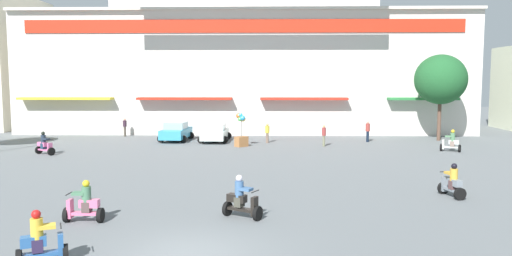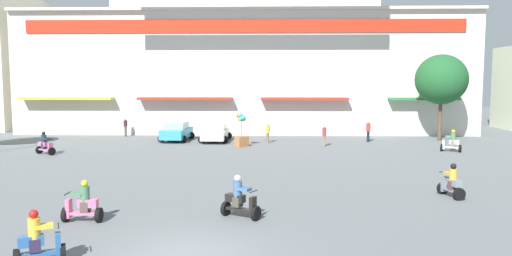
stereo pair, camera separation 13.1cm
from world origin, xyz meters
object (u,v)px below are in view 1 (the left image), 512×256
object	(u,v)px
scooter_rider_3	(45,145)
pedestrian_1	(267,132)
pedestrian_0	(368,130)
balloon_vendor_cart	(241,131)
parked_car_1	(215,132)
pedestrian_3	(125,126)
scooter_rider_0	(41,243)
scooter_rider_8	(451,143)
scooter_rider_6	(84,205)
plaza_tree_1	(441,80)
scooter_rider_7	(242,200)
pedestrian_2	(324,134)
parked_car_0	(176,131)
scooter_rider_2	(452,183)

from	to	relation	value
scooter_rider_3	pedestrian_1	distance (m)	16.19
pedestrian_0	balloon_vendor_cart	world-z (taller)	balloon_vendor_cart
parked_car_1	pedestrian_3	distance (m)	8.88
parked_car_1	scooter_rider_0	size ratio (longest dim) A/B	2.89
parked_car_1	scooter_rider_8	world-z (taller)	scooter_rider_8
scooter_rider_3	scooter_rider_6	bearing A→B (deg)	-61.25
scooter_rider_0	scooter_rider_6	bearing A→B (deg)	95.02
plaza_tree_1	scooter_rider_6	xyz separation A→B (m)	(-20.42, -23.71, -4.36)
scooter_rider_7	plaza_tree_1	bearing A→B (deg)	57.08
scooter_rider_8	pedestrian_1	xyz separation A→B (m)	(-12.76, 4.43, 0.26)
scooter_rider_7	pedestrian_2	distance (m)	19.90
pedestrian_2	scooter_rider_0	bearing A→B (deg)	-113.18
scooter_rider_8	parked_car_0	bearing A→B (deg)	164.72
scooter_rider_7	scooter_rider_6	bearing A→B (deg)	-173.04
scooter_rider_2	pedestrian_3	distance (m)	29.93
plaza_tree_1	balloon_vendor_cart	size ratio (longest dim) A/B	2.77
parked_car_0	scooter_rider_0	world-z (taller)	scooter_rider_0
scooter_rider_7	balloon_vendor_cart	bearing A→B (deg)	93.17
parked_car_0	balloon_vendor_cart	size ratio (longest dim) A/B	1.64
scooter_rider_6	balloon_vendor_cart	distance (m)	20.20
parked_car_0	parked_car_1	size ratio (longest dim) A/B	0.93
balloon_vendor_cart	pedestrian_0	bearing A→B (deg)	16.68
scooter_rider_2	scooter_rider_3	world-z (taller)	scooter_rider_3
pedestrian_0	balloon_vendor_cart	size ratio (longest dim) A/B	0.67
pedestrian_1	pedestrian_3	world-z (taller)	pedestrian_3
scooter_rider_2	pedestrian_3	xyz separation A→B (m)	(-20.44, 21.86, 0.31)
scooter_rider_0	scooter_rider_8	world-z (taller)	scooter_rider_8
parked_car_1	scooter_rider_7	world-z (taller)	scooter_rider_7
plaza_tree_1	pedestrian_0	world-z (taller)	plaza_tree_1
scooter_rider_8	balloon_vendor_cart	world-z (taller)	balloon_vendor_cart
parked_car_1	scooter_rider_6	xyz separation A→B (m)	(-2.14, -22.75, -0.11)
scooter_rider_0	pedestrian_0	bearing A→B (deg)	62.25
pedestrian_0	scooter_rider_3	bearing A→B (deg)	-162.39
scooter_rider_2	pedestrian_3	world-z (taller)	pedestrian_3
scooter_rider_8	balloon_vendor_cart	distance (m)	14.87
scooter_rider_0	parked_car_0	bearing A→B (deg)	93.01
plaza_tree_1	scooter_rider_7	size ratio (longest dim) A/B	4.44
scooter_rider_0	scooter_rider_7	size ratio (longest dim) A/B	0.98
scooter_rider_2	scooter_rider_8	world-z (taller)	scooter_rider_8
scooter_rider_6	scooter_rider_3	bearing A→B (deg)	118.75
scooter_rider_7	balloon_vendor_cart	world-z (taller)	balloon_vendor_cart
pedestrian_0	balloon_vendor_cart	xyz separation A→B (m)	(-9.97, -2.99, 0.19)
scooter_rider_2	pedestrian_0	world-z (taller)	pedestrian_0
plaza_tree_1	scooter_rider_6	bearing A→B (deg)	-130.73
scooter_rider_0	pedestrian_3	world-z (taller)	pedestrian_3
plaza_tree_1	scooter_rider_7	xyz separation A→B (m)	(-14.92, -23.04, -4.34)
scooter_rider_7	scooter_rider_2	bearing A→B (deg)	21.16
pedestrian_0	scooter_rider_6	bearing A→B (deg)	-122.44
scooter_rider_6	pedestrian_2	size ratio (longest dim) A/B	0.93
pedestrian_1	pedestrian_3	distance (m)	13.15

